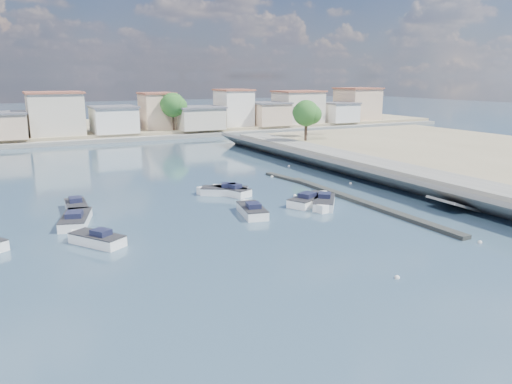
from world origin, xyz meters
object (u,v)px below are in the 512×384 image
motorboat_e (76,219)px  motorboat_f (230,191)px  motorboat_b (251,210)px  motorboat_g (77,208)px  motorboat_a (95,239)px  motorboat_h (311,200)px  motorboat_d (324,204)px  motorboat_c (222,191)px

motorboat_e → motorboat_f: size_ratio=1.23×
motorboat_e → motorboat_b: bearing=-16.4°
motorboat_b → motorboat_g: same height
motorboat_a → motorboat_g: same height
motorboat_e → motorboat_h: same height
motorboat_a → motorboat_f: size_ratio=0.93×
motorboat_f → motorboat_h: 9.42m
motorboat_b → motorboat_d: size_ratio=1.11×
motorboat_b → motorboat_f: 8.40m
motorboat_d → motorboat_b: bearing=172.5°
motorboat_f → motorboat_a: bearing=-147.1°
motorboat_h → motorboat_c: bearing=129.9°
motorboat_h → motorboat_g: bearing=160.9°
motorboat_f → motorboat_h: (5.80, -7.42, 0.00)m
motorboat_h → motorboat_f: bearing=128.0°
motorboat_a → motorboat_g: 10.51m
motorboat_a → motorboat_d: (22.15, 1.13, -0.00)m
motorboat_b → motorboat_d: bearing=-7.5°
motorboat_a → motorboat_c: same height
motorboat_a → motorboat_f: 19.14m
motorboat_c → motorboat_g: 15.25m
motorboat_a → motorboat_h: size_ratio=0.79×
motorboat_a → motorboat_d: 22.18m
motorboat_g → motorboat_h: size_ratio=0.91×
motorboat_e → motorboat_h: bearing=-9.1°
motorboat_c → motorboat_f: same height
motorboat_d → motorboat_h: size_ratio=0.83×
motorboat_a → motorboat_e: size_ratio=0.76×
motorboat_f → motorboat_c: bearing=152.0°
motorboat_d → motorboat_c: bearing=125.2°
motorboat_d → motorboat_g: size_ratio=0.90×
motorboat_c → motorboat_b: bearing=-95.0°
motorboat_c → motorboat_f: size_ratio=1.05×
motorboat_e → motorboat_f: bearing=13.1°
motorboat_e → motorboat_f: 16.99m
motorboat_c → motorboat_a: bearing=-144.9°
motorboat_c → motorboat_h: same height
motorboat_e → motorboat_c: bearing=14.9°
motorboat_a → motorboat_g: (0.10, 10.51, 0.00)m
motorboat_c → motorboat_g: (-15.25, -0.27, 0.00)m
motorboat_a → motorboat_d: bearing=2.9°
motorboat_b → motorboat_h: (7.27, 0.85, 0.00)m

